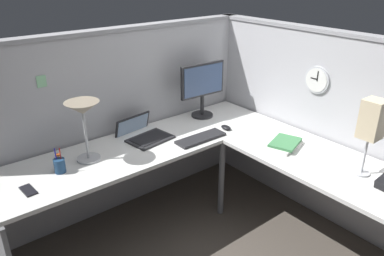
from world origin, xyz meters
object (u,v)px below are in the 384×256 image
(keyboard, at_px, (201,138))
(book_stack, at_px, (284,144))
(monitor, at_px, (203,86))
(pen_cup, at_px, (60,165))
(wall_clock, at_px, (317,80))
(desk_lamp_dome, at_px, (83,113))
(cell_phone, at_px, (28,190))
(laptop, at_px, (142,134))
(computer_mouse, at_px, (226,127))
(desk_lamp_paper, at_px, (372,122))

(keyboard, xyz_separation_m, book_stack, (0.42, -0.50, 0.01))
(monitor, relative_size, pen_cup, 2.78)
(pen_cup, bearing_deg, keyboard, -10.73)
(wall_clock, bearing_deg, keyboard, 149.77)
(desk_lamp_dome, relative_size, cell_phone, 3.09)
(laptop, xyz_separation_m, cell_phone, (-0.99, -0.24, -0.02))
(wall_clock, bearing_deg, pen_cup, 160.30)
(computer_mouse, distance_m, wall_clock, 0.83)
(computer_mouse, relative_size, desk_lamp_paper, 0.20)
(monitor, distance_m, book_stack, 0.92)
(monitor, bearing_deg, cell_phone, -170.63)
(desk_lamp_paper, bearing_deg, pen_cup, 140.69)
(computer_mouse, distance_m, cell_phone, 1.63)
(cell_phone, xyz_separation_m, wall_clock, (2.13, -0.58, 0.45))
(monitor, xyz_separation_m, wall_clock, (0.47, -0.85, 0.17))
(laptop, relative_size, desk_lamp_dome, 0.96)
(keyboard, bearing_deg, pen_cup, 169.88)
(keyboard, relative_size, pen_cup, 2.39)
(keyboard, distance_m, book_stack, 0.66)
(book_stack, relative_size, wall_clock, 1.49)
(keyboard, distance_m, pen_cup, 1.10)
(keyboard, bearing_deg, laptop, 135.00)
(desk_lamp_dome, bearing_deg, book_stack, -30.50)
(pen_cup, relative_size, desk_lamp_paper, 0.34)
(cell_phone, xyz_separation_m, desk_lamp_paper, (1.83, -1.20, 0.38))
(computer_mouse, bearing_deg, desk_lamp_paper, -79.44)
(laptop, bearing_deg, wall_clock, -35.45)
(computer_mouse, height_order, wall_clock, wall_clock)
(laptop, relative_size, book_stack, 1.30)
(laptop, bearing_deg, book_stack, -47.95)
(cell_phone, distance_m, wall_clock, 2.26)
(cell_phone, relative_size, desk_lamp_paper, 0.27)
(cell_phone, bearing_deg, desk_lamp_dome, 12.94)
(monitor, bearing_deg, keyboard, -131.52)
(desk_lamp_paper, relative_size, wall_clock, 2.41)
(desk_lamp_paper, bearing_deg, desk_lamp_dome, 135.25)
(monitor, height_order, wall_clock, wall_clock)
(cell_phone, bearing_deg, laptop, 9.25)
(keyboard, distance_m, cell_phone, 1.33)
(pen_cup, bearing_deg, desk_lamp_paper, -39.31)
(keyboard, height_order, pen_cup, pen_cup)
(pen_cup, distance_m, desk_lamp_paper, 2.07)
(laptop, bearing_deg, cell_phone, -166.30)
(laptop, bearing_deg, desk_lamp_dome, -169.80)
(laptop, height_order, wall_clock, wall_clock)
(computer_mouse, bearing_deg, monitor, 84.17)
(laptop, xyz_separation_m, keyboard, (0.34, -0.34, -0.01))
(keyboard, height_order, desk_lamp_dome, desk_lamp_dome)
(keyboard, height_order, desk_lamp_paper, desk_lamp_paper)
(pen_cup, xyz_separation_m, wall_clock, (1.89, -0.68, 0.41))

